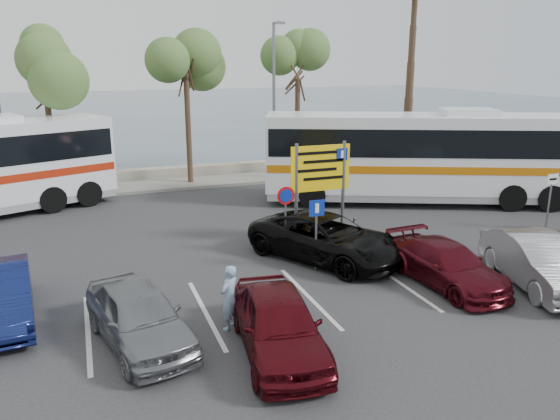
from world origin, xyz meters
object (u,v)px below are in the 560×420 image
object	(u,v)px
car_silver_a	(139,316)
car_maroon	(447,265)
street_lamp_right	(274,94)
car_silver_b	(538,262)
direction_sign	(320,176)
car_red	(279,323)
suv_black	(327,238)
coach_bus_right	(419,160)
pedestrian_near	(229,297)

from	to	relation	value
car_silver_a	car_maroon	world-z (taller)	car_silver_a
street_lamp_right	car_silver_b	world-z (taller)	street_lamp_right
street_lamp_right	direction_sign	world-z (taller)	street_lamp_right
direction_sign	car_red	world-z (taller)	direction_sign
street_lamp_right	suv_black	size ratio (longest dim) A/B	1.51
car_silver_a	coach_bus_right	bearing A→B (deg)	20.72
direction_sign	car_silver_b	xyz separation A→B (m)	(4.30, -5.75, -1.69)
street_lamp_right	pedestrian_near	distance (m)	17.33
street_lamp_right	direction_sign	xyz separation A→B (m)	(-2.00, -10.32, -2.17)
direction_sign	pedestrian_near	world-z (taller)	direction_sign
coach_bus_right	car_silver_b	distance (m)	9.72
car_silver_a	pedestrian_near	world-z (taller)	pedestrian_near
car_red	suv_black	distance (m)	6.10
direction_sign	suv_black	distance (m)	2.45
car_maroon	suv_black	distance (m)	3.90
pedestrian_near	coach_bus_right	bearing A→B (deg)	179.05
street_lamp_right	coach_bus_right	xyz separation A→B (m)	(4.50, -6.69, -2.63)
car_maroon	car_silver_b	xyz separation A→B (m)	(2.40, -0.97, 0.12)
suv_black	car_silver_b	xyz separation A→B (m)	(4.80, -4.05, -0.00)
street_lamp_right	car_silver_b	xyz separation A→B (m)	(2.30, -16.07, -3.86)
street_lamp_right	car_red	distance (m)	18.46
car_red	car_silver_b	size ratio (longest dim) A/B	0.95
suv_black	car_silver_a	bearing A→B (deg)	179.60
pedestrian_near	car_silver_a	bearing A→B (deg)	-39.27
car_maroon	suv_black	bearing A→B (deg)	124.71
coach_bus_right	pedestrian_near	world-z (taller)	coach_bus_right
direction_sign	pedestrian_near	distance (m)	7.20
coach_bus_right	car_silver_b	xyz separation A→B (m)	(-2.20, -9.38, -1.24)
coach_bus_right	car_maroon	distance (m)	9.68
coach_bus_right	car_silver_a	size ratio (longest dim) A/B	3.33
direction_sign	car_red	size ratio (longest dim) A/B	0.85
street_lamp_right	suv_black	xyz separation A→B (m)	(-2.50, -12.02, -3.86)
suv_black	pedestrian_near	bearing A→B (deg)	-169.51
car_maroon	pedestrian_near	bearing A→B (deg)	-179.58
direction_sign	suv_black	world-z (taller)	direction_sign
street_lamp_right	direction_sign	bearing A→B (deg)	-100.94
car_silver_a	suv_black	distance (m)	7.26
car_silver_a	car_silver_b	world-z (taller)	car_silver_b
car_red	pedestrian_near	world-z (taller)	pedestrian_near
suv_black	pedestrian_near	xyz separation A→B (m)	(-4.22, -3.50, 0.08)
car_silver_b	street_lamp_right	bearing A→B (deg)	113.44
street_lamp_right	coach_bus_right	world-z (taller)	street_lamp_right
car_maroon	street_lamp_right	bearing A→B (deg)	86.39
car_silver_b	car_maroon	bearing A→B (deg)	173.21
car_red	pedestrian_near	bearing A→B (deg)	123.12
suv_black	street_lamp_right	bearing A→B (deg)	49.05
car_silver_b	suv_black	bearing A→B (deg)	155.13
car_silver_a	car_maroon	xyz separation A→B (m)	(8.76, 0.42, -0.09)
pedestrian_near	street_lamp_right	bearing A→B (deg)	-152.56
direction_sign	car_silver_a	xyz separation A→B (m)	(-6.86, -5.19, -1.73)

